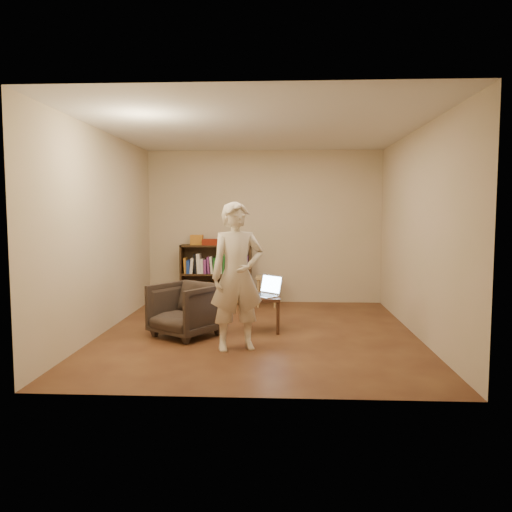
{
  "coord_description": "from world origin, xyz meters",
  "views": [
    {
      "loc": [
        0.29,
        -6.32,
        1.56
      ],
      "look_at": [
        -0.04,
        0.35,
        0.97
      ],
      "focal_mm": 35.0,
      "sensor_mm": 36.0,
      "label": 1
    }
  ],
  "objects_px": {
    "stool": "(267,282)",
    "armchair": "(185,310)",
    "person": "(237,276)",
    "bookshelf": "(216,278)",
    "side_table": "(263,302)",
    "laptop": "(266,291)"
  },
  "relations": [
    {
      "from": "bookshelf",
      "to": "stool",
      "type": "relative_size",
      "value": 2.4
    },
    {
      "from": "stool",
      "to": "armchair",
      "type": "bearing_deg",
      "value": -115.28
    },
    {
      "from": "stool",
      "to": "laptop",
      "type": "xyz_separation_m",
      "value": [
        0.04,
        -1.67,
        0.12
      ]
    },
    {
      "from": "laptop",
      "to": "armchair",
      "type": "bearing_deg",
      "value": -117.68
    },
    {
      "from": "bookshelf",
      "to": "side_table",
      "type": "height_order",
      "value": "bookshelf"
    },
    {
      "from": "stool",
      "to": "person",
      "type": "height_order",
      "value": "person"
    },
    {
      "from": "armchair",
      "to": "person",
      "type": "distance_m",
      "value": 1.03
    },
    {
      "from": "laptop",
      "to": "bookshelf",
      "type": "bearing_deg",
      "value": 157.77
    },
    {
      "from": "armchair",
      "to": "person",
      "type": "xyz_separation_m",
      "value": [
        0.7,
        -0.56,
        0.5
      ]
    },
    {
      "from": "laptop",
      "to": "person",
      "type": "bearing_deg",
      "value": -65.49
    },
    {
      "from": "side_table",
      "to": "person",
      "type": "height_order",
      "value": "person"
    },
    {
      "from": "bookshelf",
      "to": "side_table",
      "type": "bearing_deg",
      "value": -65.99
    },
    {
      "from": "stool",
      "to": "person",
      "type": "xyz_separation_m",
      "value": [
        -0.26,
        -2.6,
        0.43
      ]
    },
    {
      "from": "armchair",
      "to": "bookshelf",
      "type": "bearing_deg",
      "value": 122.42
    },
    {
      "from": "armchair",
      "to": "laptop",
      "type": "height_order",
      "value": "laptop"
    },
    {
      "from": "armchair",
      "to": "stool",
      "type": "bearing_deg",
      "value": 99.38
    },
    {
      "from": "laptop",
      "to": "side_table",
      "type": "bearing_deg",
      "value": -92.59
    },
    {
      "from": "bookshelf",
      "to": "stool",
      "type": "xyz_separation_m",
      "value": [
        0.87,
        -0.26,
        -0.04
      ]
    },
    {
      "from": "stool",
      "to": "armchair",
      "type": "relative_size",
      "value": 0.68
    },
    {
      "from": "side_table",
      "to": "laptop",
      "type": "relative_size",
      "value": 0.93
    },
    {
      "from": "side_table",
      "to": "laptop",
      "type": "height_order",
      "value": "laptop"
    },
    {
      "from": "bookshelf",
      "to": "laptop",
      "type": "height_order",
      "value": "bookshelf"
    }
  ]
}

